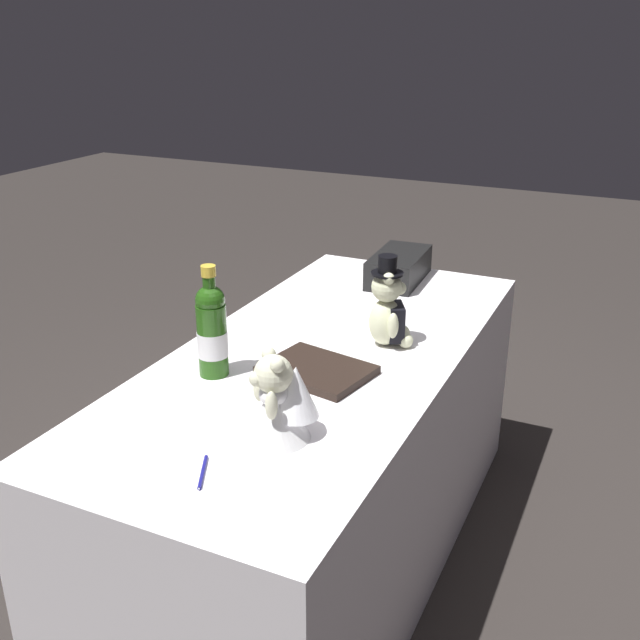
# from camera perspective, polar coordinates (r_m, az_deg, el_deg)

# --- Properties ---
(ground_plane) EXTENTS (12.00, 12.00, 0.00)m
(ground_plane) POSITION_cam_1_polar(r_m,az_deg,el_deg) (2.59, 0.00, -17.44)
(ground_plane) COLOR #2D2826
(reception_table) EXTENTS (1.78, 0.78, 0.74)m
(reception_table) POSITION_cam_1_polar(r_m,az_deg,el_deg) (2.37, 0.00, -10.55)
(reception_table) COLOR white
(reception_table) RESTS_ON ground_plane
(teddy_bear_groom) EXTENTS (0.14, 0.14, 0.28)m
(teddy_bear_groom) POSITION_cam_1_polar(r_m,az_deg,el_deg) (2.21, 5.29, 0.78)
(teddy_bear_groom) COLOR beige
(teddy_bear_groom) RESTS_ON reception_table
(teddy_bear_bride) EXTENTS (0.21, 0.21, 0.22)m
(teddy_bear_bride) POSITION_cam_1_polar(r_m,az_deg,el_deg) (1.73, -3.12, -6.19)
(teddy_bear_bride) COLOR white
(teddy_bear_bride) RESTS_ON reception_table
(champagne_bottle) EXTENTS (0.08, 0.08, 0.31)m
(champagne_bottle) POSITION_cam_1_polar(r_m,az_deg,el_deg) (2.03, -8.29, -0.71)
(champagne_bottle) COLOR #225013
(champagne_bottle) RESTS_ON reception_table
(signing_pen) EXTENTS (0.12, 0.06, 0.01)m
(signing_pen) POSITION_cam_1_polar(r_m,az_deg,el_deg) (1.65, -8.99, -11.52)
(signing_pen) COLOR navy
(signing_pen) RESTS_ON reception_table
(gift_case_black) EXTENTS (0.34, 0.19, 0.10)m
(gift_case_black) POSITION_cam_1_polar(r_m,az_deg,el_deg) (2.79, 6.05, 4.05)
(gift_case_black) COLOR black
(gift_case_black) RESTS_ON reception_table
(guestbook) EXTENTS (0.26, 0.32, 0.02)m
(guestbook) POSITION_cam_1_polar(r_m,az_deg,el_deg) (2.05, -0.23, -3.86)
(guestbook) COLOR black
(guestbook) RESTS_ON reception_table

